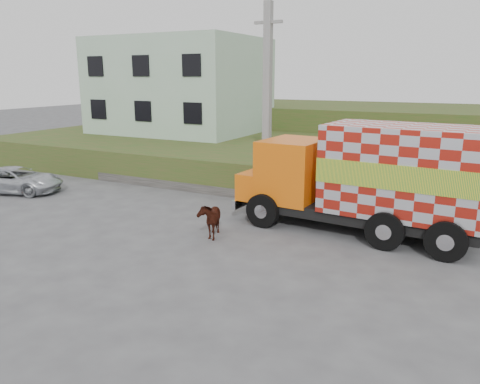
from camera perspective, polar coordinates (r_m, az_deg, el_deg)
The scene contains 10 objects.
ground at distance 15.86m, azimuth -0.37°, elevation -4.92°, with size 120.00×120.00×0.00m, color #474749.
embankment at distance 24.70m, azimuth 10.48°, elevation 3.52°, with size 40.00×12.00×1.50m, color #2D511B.
embankment_far at distance 36.15m, azimuth 16.20°, elevation 7.67°, with size 40.00×12.00×3.00m, color #2D511B.
retaining_strip at distance 20.27m, azimuth 0.14°, elevation -0.12°, with size 16.00×0.50×0.40m, color #595651.
building at distance 31.85m, azimuth -7.23°, elevation 12.73°, with size 10.00×8.00×6.00m, color #A1BDA4.
utility_pole at distance 19.61m, azimuth 3.33°, elevation 10.85°, with size 1.20×0.30×8.00m.
cargo_truck at distance 15.88m, azimuth 15.64°, elevation 1.63°, with size 8.36×3.35×3.66m.
cow at distance 15.38m, azimuth -3.70°, elevation -3.22°, with size 0.65×1.42×1.20m, color black.
suv at distance 23.40m, azimuth -25.65°, elevation 1.34°, with size 1.90×4.12×1.15m, color #B8BCC2.
pedestrian at distance 20.89m, azimuth 11.97°, elevation 5.83°, with size 0.57×0.38×1.57m, color #282624.
Camera 1 is at (6.98, -13.29, 5.14)m, focal length 35.00 mm.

